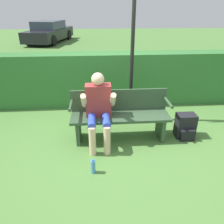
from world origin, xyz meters
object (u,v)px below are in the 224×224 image
backpack (185,126)px  signpost (133,41)px  parked_car (49,32)px  person_seated (99,107)px  park_bench (120,114)px  water_bottle (93,167)px

backpack → signpost: 1.83m
backpack → parked_car: parked_car is taller
person_seated → signpost: bearing=50.2°
park_bench → backpack: park_bench is taller
person_seated → park_bench: bearing=19.1°
parked_car → signpost: bearing=-149.0°
backpack → signpost: size_ratio=0.15×
park_bench → signpost: (0.29, 0.66, 1.15)m
parked_car → backpack: bearing=-146.1°
backpack → signpost: bearing=140.3°
water_bottle → signpost: bearing=64.5°
person_seated → parked_car: 12.04m
water_bottle → signpost: 2.33m
water_bottle → parked_car: bearing=102.7°
water_bottle → park_bench: bearing=63.1°
person_seated → signpost: 1.38m
park_bench → water_bottle: park_bench is taller
signpost → backpack: bearing=-39.7°
water_bottle → signpost: size_ratio=0.08×
park_bench → parked_car: 12.01m
signpost → water_bottle: bearing=-115.5°
park_bench → water_bottle: size_ratio=7.40×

